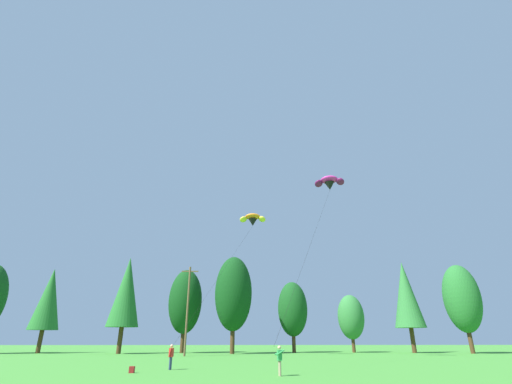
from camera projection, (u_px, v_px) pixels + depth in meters
treeline_tree_b at (49, 299)px, 55.70m from camera, size 4.31×4.31×12.31m
treeline_tree_c at (126, 292)px, 54.38m from camera, size 4.62×4.62×13.71m
treeline_tree_d at (185, 301)px, 56.51m from camera, size 5.11×5.11×12.27m
treeline_tree_e at (233, 293)px, 54.25m from camera, size 5.52×5.52×13.79m
treeline_tree_f at (293, 309)px, 57.44m from camera, size 4.65×4.65×10.55m
treeline_tree_g at (351, 317)px, 57.44m from camera, size 4.12×4.12×8.58m
treeline_tree_h at (406, 294)px, 57.32m from camera, size 4.60×4.60×13.63m
treeline_tree_i at (462, 298)px, 54.91m from camera, size 5.24×5.24×12.73m
utility_pole at (188, 307)px, 46.69m from camera, size 2.20×0.26×10.99m
kite_flyer_near at (171, 355)px, 26.29m from camera, size 0.30×0.59×1.69m
kite_flyer_mid at (280, 358)px, 22.05m from camera, size 0.61×0.64×1.69m
parafoil_kite_high_orange at (253, 219)px, 50.90m from camera, size 8.28×20.39×17.37m
parafoil_kite_mid_magenta at (329, 183)px, 46.98m from camera, size 10.82×19.80×20.25m
backpack at (132, 370)px, 23.63m from camera, size 0.33×0.25×0.40m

